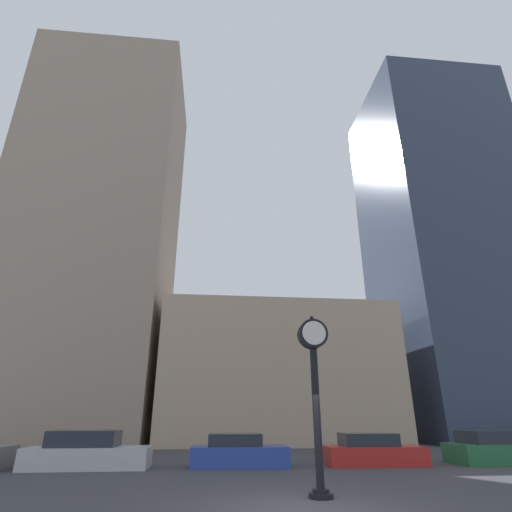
# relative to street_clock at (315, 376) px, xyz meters

# --- Properties ---
(ground_plane) EXTENTS (200.00, 200.00, 0.00)m
(ground_plane) POSITION_rel_street_clock_xyz_m (-0.79, -1.31, -2.99)
(ground_plane) COLOR #38383D
(building_tall_tower) EXTENTS (12.92, 12.00, 35.15)m
(building_tall_tower) POSITION_rel_street_clock_xyz_m (-13.77, 22.69, 14.58)
(building_tall_tower) COLOR gray
(building_tall_tower) RESTS_ON ground_plane
(building_storefront_row) EXTENTS (17.68, 12.00, 10.15)m
(building_storefront_row) POSITION_rel_street_clock_xyz_m (2.15, 22.69, 2.08)
(building_storefront_row) COLOR tan
(building_storefront_row) RESTS_ON ground_plane
(building_glass_modern) EXTENTS (12.34, 12.00, 35.68)m
(building_glass_modern) POSITION_rel_street_clock_xyz_m (19.38, 22.69, 14.84)
(building_glass_modern) COLOR #2D384C
(building_glass_modern) RESTS_ON ground_plane
(street_clock) EXTENTS (0.84, 0.63, 4.73)m
(street_clock) POSITION_rel_street_clock_xyz_m (0.00, 0.00, 0.00)
(street_clock) COLOR black
(street_clock) RESTS_ON ground_plane
(car_silver) EXTENTS (4.81, 1.79, 1.41)m
(car_silver) POSITION_rel_street_clock_xyz_m (-7.77, 6.82, -2.40)
(car_silver) COLOR #BCBCC1
(car_silver) RESTS_ON ground_plane
(car_blue) EXTENTS (4.03, 1.83, 1.27)m
(car_blue) POSITION_rel_street_clock_xyz_m (-1.70, 6.89, -2.46)
(car_blue) COLOR #28429E
(car_blue) RESTS_ON ground_plane
(car_red) EXTENTS (4.21, 1.96, 1.26)m
(car_red) POSITION_rel_street_clock_xyz_m (4.07, 6.90, -2.46)
(car_red) COLOR red
(car_red) RESTS_ON ground_plane
(car_green) EXTENTS (3.96, 2.10, 1.34)m
(car_green) POSITION_rel_street_clock_xyz_m (9.61, 6.92, -2.43)
(car_green) COLOR #236038
(car_green) RESTS_ON ground_plane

